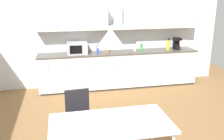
% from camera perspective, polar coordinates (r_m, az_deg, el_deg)
% --- Properties ---
extents(ground_plane, '(8.86, 7.82, 0.02)m').
position_cam_1_polar(ground_plane, '(4.36, -1.07, -15.00)').
color(ground_plane, brown).
extents(wall_back, '(7.09, 0.10, 2.58)m').
position_cam_1_polar(wall_back, '(6.41, -5.69, 7.78)').
color(wall_back, silver).
rests_on(wall_back, ground_plane).
extents(kitchen_counter, '(4.01, 0.62, 0.92)m').
position_cam_1_polar(kitchen_counter, '(6.39, 1.64, 0.19)').
color(kitchen_counter, '#333333').
rests_on(kitchen_counter, ground_plane).
extents(backsplash_tile, '(3.99, 0.02, 0.52)m').
position_cam_1_polar(backsplash_tile, '(6.49, 1.10, 6.96)').
color(backsplash_tile, silver).
rests_on(backsplash_tile, kitchen_counter).
extents(upper_wall_cabinets, '(3.99, 0.40, 0.61)m').
position_cam_1_polar(upper_wall_cabinets, '(6.27, 1.46, 12.06)').
color(upper_wall_cabinets, silver).
extents(microwave, '(0.48, 0.35, 0.28)m').
position_cam_1_polar(microwave, '(6.09, -7.99, 4.98)').
color(microwave, '#ADADB2').
rests_on(microwave, kitchen_counter).
extents(coffee_maker, '(0.18, 0.19, 0.30)m').
position_cam_1_polar(coffee_maker, '(6.80, 14.56, 5.91)').
color(coffee_maker, black).
rests_on(coffee_maker, kitchen_counter).
extents(bottle_yellow, '(0.08, 0.08, 0.30)m').
position_cam_1_polar(bottle_yellow, '(6.63, 12.75, 5.61)').
color(bottle_yellow, yellow).
rests_on(bottle_yellow, kitchen_counter).
extents(bottle_green, '(0.06, 0.06, 0.18)m').
position_cam_1_polar(bottle_green, '(6.40, 6.74, 5.05)').
color(bottle_green, green).
rests_on(bottle_green, kitchen_counter).
extents(bottle_brown, '(0.08, 0.08, 0.32)m').
position_cam_1_polar(bottle_brown, '(6.14, -0.97, 5.21)').
color(bottle_brown, brown).
rests_on(bottle_brown, kitchen_counter).
extents(bottle_white, '(0.07, 0.07, 0.23)m').
position_cam_1_polar(bottle_white, '(6.38, 5.33, 5.22)').
color(bottle_white, white).
rests_on(bottle_white, kitchen_counter).
extents(bottle_blue, '(0.06, 0.06, 0.22)m').
position_cam_1_polar(bottle_blue, '(6.10, -3.29, 4.70)').
color(bottle_blue, blue).
rests_on(bottle_blue, kitchen_counter).
extents(dining_table, '(1.55, 0.80, 0.73)m').
position_cam_1_polar(dining_table, '(3.27, -0.30, -12.54)').
color(dining_table, white).
rests_on(dining_table, ground_plane).
extents(chair_far_left, '(0.43, 0.43, 0.87)m').
position_cam_1_polar(chair_far_left, '(3.98, -7.69, -9.46)').
color(chair_far_left, black).
rests_on(chair_far_left, ground_plane).
extents(pendant_lamp, '(0.32, 0.32, 0.22)m').
position_cam_1_polar(pendant_lamp, '(2.89, -0.34, 7.45)').
color(pendant_lamp, silver).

